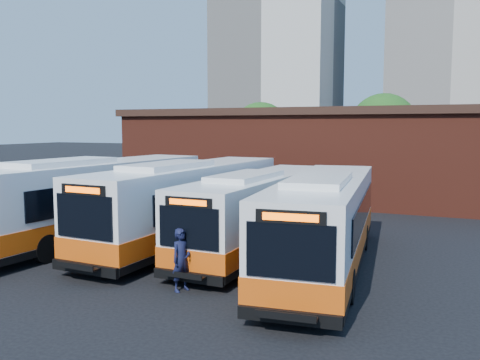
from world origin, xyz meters
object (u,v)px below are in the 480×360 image
at_px(bus_midwest, 189,206).
at_px(bus_mideast, 260,214).
at_px(bus_west, 91,203).
at_px(bus_east, 324,225).
at_px(transit_worker, 182,260).

relative_size(bus_midwest, bus_mideast, 1.11).
xyz_separation_m(bus_west, bus_mideast, (7.67, 1.42, -0.20)).
height_order(bus_west, bus_midwest, bus_west).
distance_m(bus_midwest, bus_mideast, 3.37).
xyz_separation_m(bus_mideast, bus_east, (3.22, -1.74, 0.08)).
bearing_deg(bus_midwest, bus_west, -160.00).
bearing_deg(bus_west, bus_mideast, 15.35).
distance_m(bus_mideast, transit_worker, 6.09).
bearing_deg(bus_east, bus_west, 171.99).
relative_size(bus_west, bus_midwest, 1.03).
height_order(bus_midwest, transit_worker, bus_midwest).
xyz_separation_m(bus_midwest, bus_east, (6.59, -1.67, -0.07)).
xyz_separation_m(bus_west, transit_worker, (7.39, -4.64, -0.72)).
relative_size(bus_mideast, bus_east, 0.94).
height_order(bus_midwest, bus_mideast, bus_midwest).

